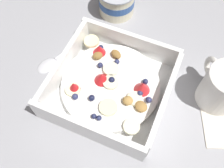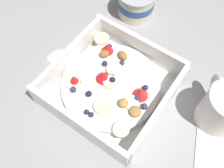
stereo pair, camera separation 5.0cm
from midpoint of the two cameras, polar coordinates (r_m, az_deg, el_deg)
The scene contains 5 objects.
ground_plane at distance 0.52m, azimuth -3.63°, elevation -2.89°, with size 2.40×2.40×0.00m, color #9E9EA3.
fruit_bowl at distance 0.51m, azimuth -2.83°, elevation -0.72°, with size 0.22×0.22×0.06m.
spoon at distance 0.58m, azimuth -15.10°, elevation 5.62°, with size 0.08×0.17×0.01m.
yogurt_cup at distance 0.64m, azimuth -1.28°, elevation 18.26°, with size 0.09×0.09×0.07m.
coffee_mug at distance 0.51m, azimuth 21.31°, elevation -0.95°, with size 0.09×0.10×0.09m.
Camera 1 is at (0.10, -0.21, 0.47)m, focal length 40.15 mm.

